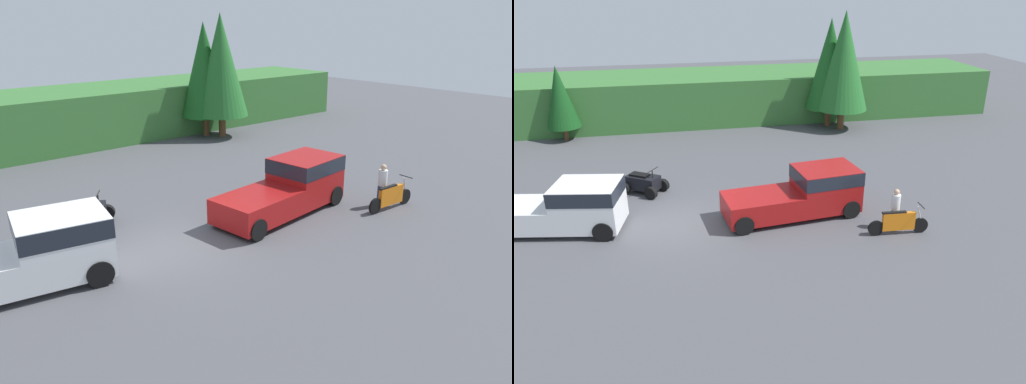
% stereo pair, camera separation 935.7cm
% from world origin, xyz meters
% --- Properties ---
extents(ground_plane, '(80.00, 80.00, 0.00)m').
position_xyz_m(ground_plane, '(0.00, 0.00, 0.00)').
color(ground_plane, '#4C4C51').
extents(hillside_backdrop, '(44.00, 6.00, 3.02)m').
position_xyz_m(hillside_backdrop, '(0.00, 16.00, 1.51)').
color(hillside_backdrop, '#387033').
rests_on(hillside_backdrop, ground_plane).
extents(tree_left, '(1.94, 1.94, 4.42)m').
position_xyz_m(tree_left, '(-6.21, 12.65, 2.60)').
color(tree_left, brown).
rests_on(tree_left, ground_plane).
extents(tree_mid_left, '(2.97, 2.97, 6.76)m').
position_xyz_m(tree_mid_left, '(10.12, 12.41, 3.97)').
color(tree_mid_left, brown).
rests_on(tree_mid_left, ground_plane).
extents(tree_mid_right, '(3.19, 3.19, 7.26)m').
position_xyz_m(tree_mid_right, '(10.70, 11.54, 4.27)').
color(tree_mid_right, brown).
rests_on(tree_mid_right, ground_plane).
extents(pickup_truck_red, '(5.71, 2.67, 1.93)m').
position_xyz_m(pickup_truck_red, '(5.07, -0.11, 1.01)').
color(pickup_truck_red, maroon).
rests_on(pickup_truck_red, ground_plane).
extents(pickup_truck_second, '(5.61, 2.97, 1.93)m').
position_xyz_m(pickup_truck_second, '(-4.26, 0.43, 1.01)').
color(pickup_truck_second, white).
rests_on(pickup_truck_second, ground_plane).
extents(dirt_bike, '(2.37, 0.60, 1.17)m').
position_xyz_m(dirt_bike, '(8.10, -2.53, 0.48)').
color(dirt_bike, black).
rests_on(dirt_bike, ground_plane).
extents(quad_atv, '(2.32, 2.09, 1.18)m').
position_xyz_m(quad_atv, '(-1.49, 3.56, 0.46)').
color(quad_atv, black).
rests_on(quad_atv, ground_plane).
extents(rider_person, '(0.36, 0.37, 1.67)m').
position_xyz_m(rider_person, '(8.12, -2.08, 0.91)').
color(rider_person, navy).
rests_on(rider_person, ground_plane).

